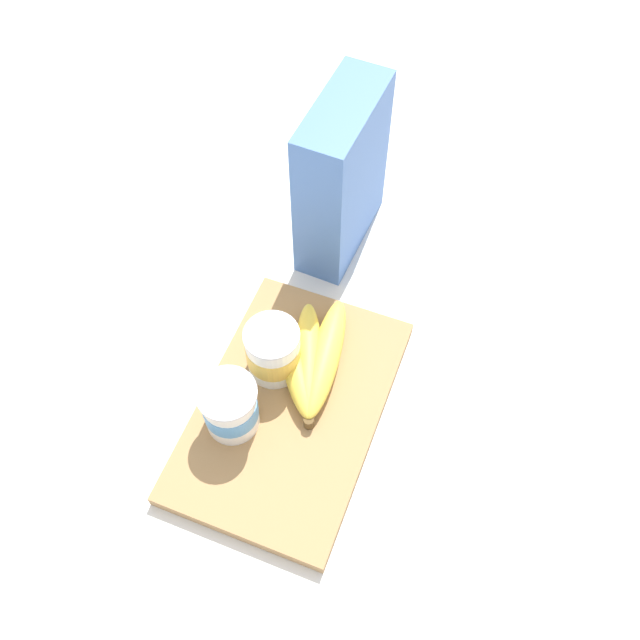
{
  "coord_description": "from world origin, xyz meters",
  "views": [
    {
      "loc": [
        -0.35,
        -0.18,
        0.85
      ],
      "look_at": [
        0.11,
        0.0,
        0.07
      ],
      "focal_mm": 38.81,
      "sensor_mm": 36.0,
      "label": 1
    }
  ],
  "objects_px": {
    "banana_bunch": "(312,361)",
    "yogurt_cup_back": "(273,351)",
    "yogurt_cup_front": "(230,407)",
    "cereal_box": "(342,177)",
    "cutting_board": "(291,409)"
  },
  "relations": [
    {
      "from": "yogurt_cup_front",
      "to": "banana_bunch",
      "type": "xyz_separation_m",
      "value": [
        0.11,
        -0.07,
        -0.02
      ]
    },
    {
      "from": "yogurt_cup_front",
      "to": "cereal_box",
      "type": "bearing_deg",
      "value": -2.5
    },
    {
      "from": "yogurt_cup_front",
      "to": "yogurt_cup_back",
      "type": "relative_size",
      "value": 1.0
    },
    {
      "from": "cutting_board",
      "to": "banana_bunch",
      "type": "relative_size",
      "value": 1.82
    },
    {
      "from": "cutting_board",
      "to": "cereal_box",
      "type": "distance_m",
      "value": 0.33
    },
    {
      "from": "cereal_box",
      "to": "yogurt_cup_back",
      "type": "bearing_deg",
      "value": -176.63
    },
    {
      "from": "yogurt_cup_front",
      "to": "banana_bunch",
      "type": "bearing_deg",
      "value": -30.65
    },
    {
      "from": "cereal_box",
      "to": "banana_bunch",
      "type": "bearing_deg",
      "value": -165.76
    },
    {
      "from": "cutting_board",
      "to": "yogurt_cup_front",
      "type": "relative_size",
      "value": 4.29
    },
    {
      "from": "banana_bunch",
      "to": "yogurt_cup_back",
      "type": "bearing_deg",
      "value": 109.11
    },
    {
      "from": "cereal_box",
      "to": "yogurt_cup_back",
      "type": "relative_size",
      "value": 3.08
    },
    {
      "from": "banana_bunch",
      "to": "yogurt_cup_front",
      "type": "bearing_deg",
      "value": 149.35
    },
    {
      "from": "cutting_board",
      "to": "banana_bunch",
      "type": "height_order",
      "value": "banana_bunch"
    },
    {
      "from": "cutting_board",
      "to": "yogurt_cup_back",
      "type": "relative_size",
      "value": 4.27
    },
    {
      "from": "cereal_box",
      "to": "yogurt_cup_back",
      "type": "distance_m",
      "value": 0.27
    }
  ]
}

